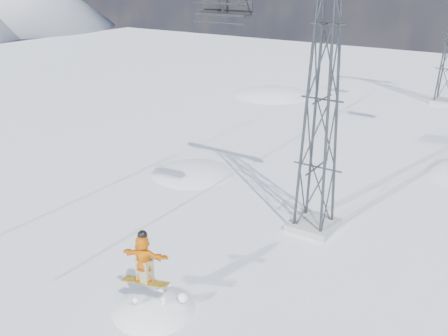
{
  "coord_description": "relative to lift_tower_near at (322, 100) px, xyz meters",
  "views": [
    {
      "loc": [
        7.97,
        -9.36,
        10.07
      ],
      "look_at": [
        -0.85,
        3.8,
        3.73
      ],
      "focal_mm": 40.0,
      "sensor_mm": 36.0,
      "label": 1
    }
  ],
  "objects": [
    {
      "name": "lift_chair_near",
      "position": [
        -2.2,
        -3.37,
        3.45
      ],
      "size": [
        1.95,
        0.56,
        2.42
      ],
      "color": "black",
      "rests_on": "ground"
    },
    {
      "name": "lift_tower_near",
      "position": [
        0.0,
        0.0,
        0.0
      ],
      "size": [
        5.2,
        1.8,
        11.43
      ],
      "color": "#999999",
      "rests_on": "ground"
    },
    {
      "name": "ground",
      "position": [
        -0.8,
        -8.0,
        -5.47
      ],
      "size": [
        120.0,
        120.0,
        0.0
      ],
      "primitive_type": "plane",
      "color": "white",
      "rests_on": "ground"
    },
    {
      "name": "snow_terrain",
      "position": [
        -5.57,
        13.24,
        -15.06
      ],
      "size": [
        39.0,
        37.0,
        22.0
      ],
      "color": "white",
      "rests_on": "ground"
    }
  ]
}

